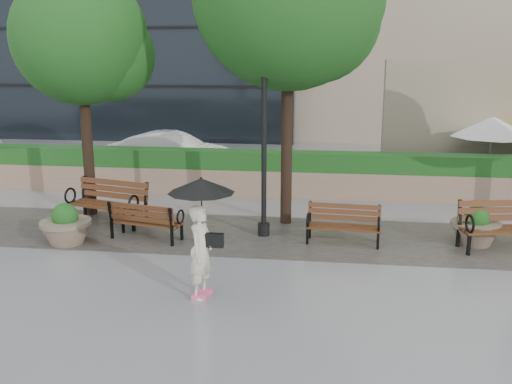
# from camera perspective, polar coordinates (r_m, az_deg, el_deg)

# --- Properties ---
(ground) EXTENTS (100.00, 100.00, 0.00)m
(ground) POSITION_cam_1_polar(r_m,az_deg,el_deg) (10.97, -7.86, -8.85)
(ground) COLOR gray
(ground) RESTS_ON ground
(cobble_strip) EXTENTS (28.00, 3.20, 0.01)m
(cobble_strip) POSITION_cam_1_polar(r_m,az_deg,el_deg) (13.71, -4.55, -4.12)
(cobble_strip) COLOR #383330
(cobble_strip) RESTS_ON ground
(hedge_wall) EXTENTS (24.00, 0.80, 1.35)m
(hedge_wall) POSITION_cam_1_polar(r_m,az_deg,el_deg) (17.35, -1.83, 1.94)
(hedge_wall) COLOR #9C7E64
(hedge_wall) RESTS_ON ground
(asphalt_street) EXTENTS (40.00, 7.00, 0.00)m
(asphalt_street) POSITION_cam_1_polar(r_m,az_deg,el_deg) (21.36, -0.06, 2.34)
(asphalt_street) COLOR black
(asphalt_street) RESTS_ON ground
(bench_1) EXTENTS (2.15, 1.31, 1.08)m
(bench_1) POSITION_cam_1_polar(r_m,az_deg,el_deg) (14.80, -14.56, -1.91)
(bench_1) COLOR #5D301A
(bench_1) RESTS_ON ground
(bench_2) EXTENTS (1.75, 1.01, 0.89)m
(bench_2) POSITION_cam_1_polar(r_m,az_deg,el_deg) (13.38, -10.91, -3.62)
(bench_2) COLOR #5D301A
(bench_2) RESTS_ON ground
(bench_3) EXTENTS (1.68, 0.77, 0.88)m
(bench_3) POSITION_cam_1_polar(r_m,az_deg,el_deg) (13.01, 8.69, -4.04)
(bench_3) COLOR #5D301A
(bench_3) RESTS_ON ground
(bench_4) EXTENTS (2.09, 1.16, 1.06)m
(bench_4) POSITION_cam_1_polar(r_m,az_deg,el_deg) (13.56, 23.70, -4.08)
(bench_4) COLOR #5D301A
(bench_4) RESTS_ON ground
(planter_left) EXTENTS (1.13, 1.13, 0.95)m
(planter_left) POSITION_cam_1_polar(r_m,az_deg,el_deg) (13.50, -18.47, -3.46)
(planter_left) COLOR #7F6B56
(planter_left) RESTS_ON ground
(planter_right) EXTENTS (1.09, 1.09, 0.91)m
(planter_right) POSITION_cam_1_polar(r_m,az_deg,el_deg) (13.68, 21.08, -3.52)
(planter_right) COLOR #7F6B56
(planter_right) RESTS_ON ground
(lamppost) EXTENTS (0.28, 0.28, 4.38)m
(lamppost) POSITION_cam_1_polar(r_m,az_deg,el_deg) (13.04, 0.80, 3.77)
(lamppost) COLOR black
(lamppost) RESTS_ON ground
(tree_0) EXTENTS (3.46, 3.37, 6.26)m
(tree_0) POSITION_cam_1_polar(r_m,az_deg,el_deg) (15.38, -16.51, 14.13)
(tree_0) COLOR black
(tree_0) RESTS_ON ground
(tree_1) EXTENTS (4.51, 4.51, 7.80)m
(tree_1) POSITION_cam_1_polar(r_m,az_deg,el_deg) (14.04, 3.95, 18.64)
(tree_1) COLOR black
(tree_1) RESTS_ON ground
(patio_umb_white) EXTENTS (2.50, 2.50, 2.30)m
(patio_umb_white) POSITION_cam_1_polar(r_m,az_deg,el_deg) (19.05, 22.57, 6.00)
(patio_umb_white) COLOR black
(patio_umb_white) RESTS_ON ground
(car_right) EXTENTS (4.57, 2.14, 1.45)m
(car_right) POSITION_cam_1_polar(r_m,az_deg,el_deg) (20.81, -8.42, 3.92)
(car_right) COLOR white
(car_right) RESTS_ON ground
(pedestrian) EXTENTS (1.16, 1.16, 2.12)m
(pedestrian) POSITION_cam_1_polar(r_m,az_deg,el_deg) (9.86, -5.48, -3.42)
(pedestrian) COLOR beige
(pedestrian) RESTS_ON ground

